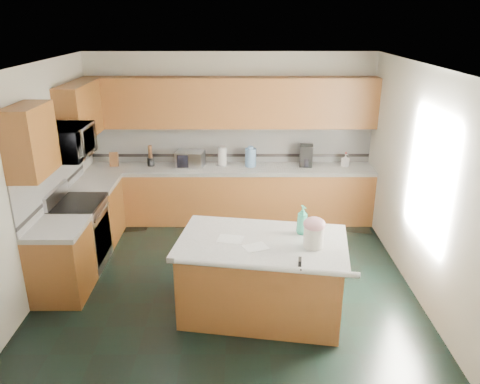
{
  "coord_description": "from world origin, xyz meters",
  "views": [
    {
      "loc": [
        0.14,
        -5.19,
        3.23
      ],
      "look_at": [
        0.15,
        0.35,
        1.12
      ],
      "focal_mm": 35.0,
      "sensor_mm": 36.0,
      "label": 1
    }
  ],
  "objects_px": {
    "treat_jar": "(314,237)",
    "island_base": "(261,279)",
    "island_top": "(262,243)",
    "soap_bottle_island": "(302,220)",
    "toaster_oven": "(190,159)",
    "coffee_maker": "(306,156)",
    "knife_block": "(114,159)"
  },
  "relations": [
    {
      "from": "island_top",
      "to": "soap_bottle_island",
      "type": "xyz_separation_m",
      "value": [
        0.45,
        0.17,
        0.2
      ]
    },
    {
      "from": "island_base",
      "to": "knife_block",
      "type": "relative_size",
      "value": 7.38
    },
    {
      "from": "island_base",
      "to": "knife_block",
      "type": "height_order",
      "value": "knife_block"
    },
    {
      "from": "island_base",
      "to": "toaster_oven",
      "type": "relative_size",
      "value": 4.0
    },
    {
      "from": "toaster_oven",
      "to": "coffee_maker",
      "type": "distance_m",
      "value": 1.88
    },
    {
      "from": "island_base",
      "to": "knife_block",
      "type": "xyz_separation_m",
      "value": [
        -2.28,
        2.66,
        0.61
      ]
    },
    {
      "from": "island_top",
      "to": "coffee_maker",
      "type": "bearing_deg",
      "value": 81.82
    },
    {
      "from": "toaster_oven",
      "to": "coffee_maker",
      "type": "bearing_deg",
      "value": 10.12
    },
    {
      "from": "island_base",
      "to": "island_top",
      "type": "xyz_separation_m",
      "value": [
        0.0,
        0.0,
        0.46
      ]
    },
    {
      "from": "soap_bottle_island",
      "to": "toaster_oven",
      "type": "distance_m",
      "value": 2.9
    },
    {
      "from": "treat_jar",
      "to": "island_base",
      "type": "bearing_deg",
      "value": 149.14
    },
    {
      "from": "island_base",
      "to": "treat_jar",
      "type": "distance_m",
      "value": 0.82
    },
    {
      "from": "treat_jar",
      "to": "knife_block",
      "type": "bearing_deg",
      "value": 119.79
    },
    {
      "from": "island_top",
      "to": "toaster_oven",
      "type": "bearing_deg",
      "value": 120.45
    },
    {
      "from": "soap_bottle_island",
      "to": "toaster_oven",
      "type": "relative_size",
      "value": 0.77
    },
    {
      "from": "island_base",
      "to": "island_top",
      "type": "bearing_deg",
      "value": 0.0
    },
    {
      "from": "treat_jar",
      "to": "soap_bottle_island",
      "type": "distance_m",
      "value": 0.34
    },
    {
      "from": "treat_jar",
      "to": "toaster_oven",
      "type": "bearing_deg",
      "value": 104.09
    },
    {
      "from": "island_top",
      "to": "coffee_maker",
      "type": "distance_m",
      "value": 2.82
    },
    {
      "from": "treat_jar",
      "to": "knife_block",
      "type": "distance_m",
      "value": 3.97
    },
    {
      "from": "soap_bottle_island",
      "to": "toaster_oven",
      "type": "xyz_separation_m",
      "value": [
        -1.5,
        2.49,
        -0.04
      ]
    },
    {
      "from": "knife_block",
      "to": "coffee_maker",
      "type": "xyz_separation_m",
      "value": [
        3.11,
        0.03,
        0.06
      ]
    },
    {
      "from": "coffee_maker",
      "to": "treat_jar",
      "type": "bearing_deg",
      "value": -89.06
    },
    {
      "from": "island_base",
      "to": "soap_bottle_island",
      "type": "distance_m",
      "value": 0.82
    },
    {
      "from": "island_top",
      "to": "treat_jar",
      "type": "distance_m",
      "value": 0.57
    },
    {
      "from": "island_base",
      "to": "island_top",
      "type": "relative_size",
      "value": 0.95
    },
    {
      "from": "coffee_maker",
      "to": "soap_bottle_island",
      "type": "bearing_deg",
      "value": -91.61
    },
    {
      "from": "island_base",
      "to": "treat_jar",
      "type": "height_order",
      "value": "treat_jar"
    },
    {
      "from": "treat_jar",
      "to": "island_top",
      "type": "bearing_deg",
      "value": 149.14
    },
    {
      "from": "island_base",
      "to": "coffee_maker",
      "type": "distance_m",
      "value": 2.89
    },
    {
      "from": "island_top",
      "to": "treat_jar",
      "type": "xyz_separation_m",
      "value": [
        0.53,
        -0.15,
        0.14
      ]
    },
    {
      "from": "knife_block",
      "to": "coffee_maker",
      "type": "bearing_deg",
      "value": -4.29
    }
  ]
}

